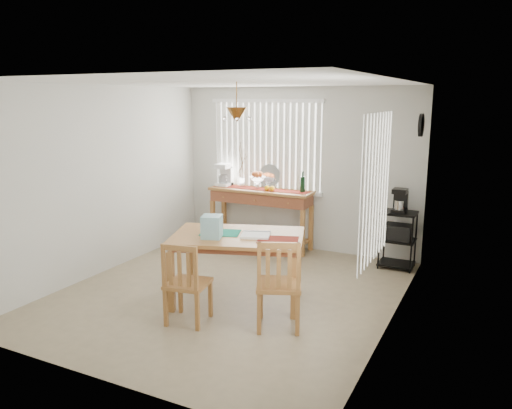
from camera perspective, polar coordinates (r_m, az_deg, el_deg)
The scene contains 10 objects.
ground at distance 6.45m, azimuth -3.02°, elevation -10.05°, with size 4.00×4.50×0.01m, color gray.
room_shell at distance 6.03m, azimuth -3.10°, elevation 5.10°, with size 4.20×4.70×2.70m.
sideboard at distance 8.15m, azimuth 0.63°, elevation 0.08°, with size 1.73×0.49×0.97m.
sideboard_items at distance 8.22m, azimuth -1.17°, elevation 3.00°, with size 1.64×0.41×0.74m.
wire_cart at distance 7.48m, azimuth 15.91°, elevation -3.29°, with size 0.49×0.39×0.83m.
cart_items at distance 7.38m, azimuth 16.14°, elevation 0.39°, with size 0.20×0.23×0.34m.
dining_table at distance 5.98m, azimuth -2.09°, elevation -4.35°, with size 1.78×1.44×0.83m.
table_items at distance 5.82m, azimuth -3.79°, elevation -2.82°, with size 1.30×0.62×0.26m.
chair_left at distance 5.51m, azimuth -7.97°, elevation -8.93°, with size 0.50×0.50×0.93m.
chair_right at distance 5.33m, azimuth 2.61°, elevation -9.15°, with size 0.61×0.61×1.01m.
Camera 1 is at (2.96, -5.19, 2.42)m, focal length 35.00 mm.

